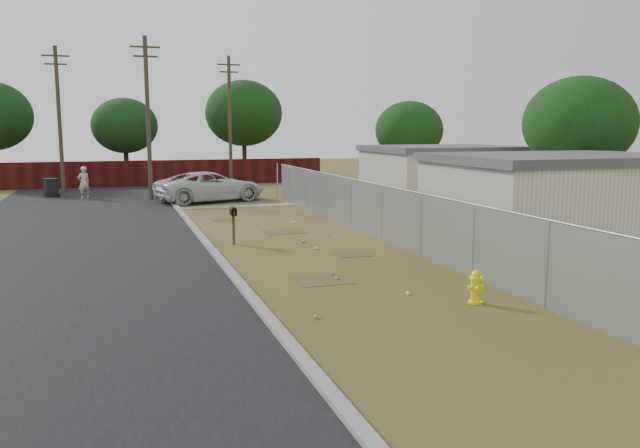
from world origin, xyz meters
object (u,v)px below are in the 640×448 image
object	(u,v)px
fire_hydrant	(476,287)
pedestrian	(84,183)
mailbox	(233,215)
trash_bin	(51,187)
pickup_truck	(210,187)

from	to	relation	value
fire_hydrant	pedestrian	xyz separation A→B (m)	(-9.45, 25.87, 0.55)
mailbox	trash_bin	xyz separation A→B (m)	(-7.42, 18.44, -0.48)
trash_bin	mailbox	bearing A→B (deg)	-68.07
pedestrian	trash_bin	distance (m)	2.57
pickup_truck	mailbox	bearing A→B (deg)	158.56
fire_hydrant	pickup_truck	bearing A→B (deg)	97.03
mailbox	pedestrian	xyz separation A→B (m)	(-5.53, 16.74, -0.11)
fire_hydrant	mailbox	distance (m)	9.96
fire_hydrant	pedestrian	size ratio (longest dim) A/B	0.44
mailbox	pedestrian	size ratio (longest dim) A/B	0.71
trash_bin	fire_hydrant	bearing A→B (deg)	-67.63
pedestrian	pickup_truck	bearing A→B (deg)	127.48
pedestrian	trash_bin	bearing A→B (deg)	-66.95
pickup_truck	pedestrian	xyz separation A→B (m)	(-6.69, 3.49, 0.10)
pedestrian	fire_hydrant	bearing A→B (deg)	85.09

